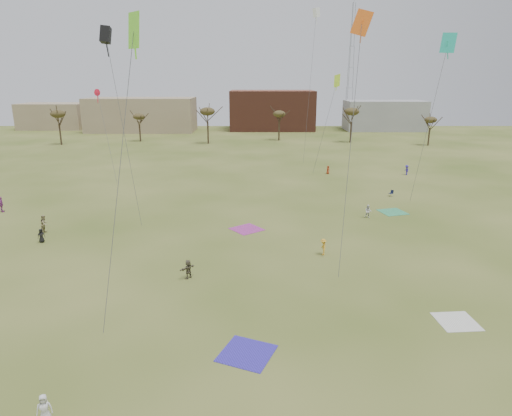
{
  "coord_description": "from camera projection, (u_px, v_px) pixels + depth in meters",
  "views": [
    {
      "loc": [
        0.02,
        -24.05,
        16.1
      ],
      "look_at": [
        0.0,
        12.0,
        5.5
      ],
      "focal_mm": 31.39,
      "sensor_mm": 36.0,
      "label": 1
    }
  ],
  "objects": [
    {
      "name": "ground",
      "position": [
        256.0,
        348.0,
        27.61
      ],
      "size": [
        260.0,
        260.0,
        0.0
      ],
      "primitive_type": "plane",
      "color": "#3C5019",
      "rests_on": "ground"
    },
    {
      "name": "flyer_near_left",
      "position": [
        44.0,
        409.0,
        21.5
      ],
      "size": [
        0.85,
        0.68,
        1.52
      ],
      "primitive_type": "imported",
      "rotation": [
        0.0,
        0.0,
        0.29
      ],
      "color": "silver",
      "rests_on": "ground"
    },
    {
      "name": "spectator_fore_b",
      "position": [
        44.0,
        224.0,
        47.8
      ],
      "size": [
        0.78,
        0.98,
        1.95
      ],
      "primitive_type": "imported",
      "rotation": [
        0.0,
        0.0,
        1.53
      ],
      "color": "#90835B",
      "rests_on": "ground"
    },
    {
      "name": "spectator_fore_c",
      "position": [
        188.0,
        269.0,
        36.98
      ],
      "size": [
        1.37,
        1.43,
        1.62
      ],
      "primitive_type": "imported",
      "rotation": [
        0.0,
        0.0,
        3.97
      ],
      "color": "brown",
      "rests_on": "ground"
    },
    {
      "name": "flyer_mid_a",
      "position": [
        41.0,
        236.0,
        45.03
      ],
      "size": [
        0.83,
        0.76,
        1.43
      ],
      "primitive_type": "imported",
      "rotation": [
        0.0,
        0.0,
        0.56
      ],
      "color": "black",
      "rests_on": "ground"
    },
    {
      "name": "flyer_mid_b",
      "position": [
        323.0,
        247.0,
        41.85
      ],
      "size": [
        0.63,
        1.04,
        1.58
      ],
      "primitive_type": "imported",
      "rotation": [
        0.0,
        0.0,
        4.75
      ],
      "color": "gold",
      "rests_on": "ground"
    },
    {
      "name": "spectator_mid_d",
      "position": [
        1.0,
        204.0,
        55.15
      ],
      "size": [
        0.84,
        1.23,
        1.93
      ],
      "primitive_type": "imported",
      "rotation": [
        0.0,
        0.0,
        1.92
      ],
      "color": "#9B4090",
      "rests_on": "ground"
    },
    {
      "name": "spectator_mid_e",
      "position": [
        368.0,
        211.0,
        52.88
      ],
      "size": [
        0.91,
        0.79,
        1.59
      ],
      "primitive_type": "imported",
      "rotation": [
        0.0,
        0.0,
        6.0
      ],
      "color": "silver",
      "rests_on": "ground"
    },
    {
      "name": "flyer_far_b",
      "position": [
        328.0,
        170.0,
        76.94
      ],
      "size": [
        0.83,
        0.77,
        1.42
      ],
      "primitive_type": "imported",
      "rotation": [
        0.0,
        0.0,
        0.61
      ],
      "color": "#9C371A",
      "rests_on": "ground"
    },
    {
      "name": "flyer_far_c",
      "position": [
        407.0,
        170.0,
        76.2
      ],
      "size": [
        0.77,
        1.16,
        1.68
      ],
      "primitive_type": "imported",
      "rotation": [
        0.0,
        0.0,
        4.86
      ],
      "color": "#2F2199",
      "rests_on": "ground"
    },
    {
      "name": "blanket_blue",
      "position": [
        247.0,
        353.0,
        27.07
      ],
      "size": [
        3.92,
        3.92,
        0.03
      ],
      "primitive_type": "cube",
      "rotation": [
        0.0,
        0.0,
        2.75
      ],
      "color": "#3629B5",
      "rests_on": "ground"
    },
    {
      "name": "blanket_cream",
      "position": [
        456.0,
        322.0,
        30.58
      ],
      "size": [
        2.79,
        2.79,
        0.03
      ],
      "primitive_type": "cube",
      "rotation": [
        0.0,
        0.0,
        0.08
      ],
      "color": "white",
      "rests_on": "ground"
    },
    {
      "name": "blanket_plum",
      "position": [
        247.0,
        229.0,
        49.11
      ],
      "size": [
        4.18,
        4.18,
        0.03
      ],
      "primitive_type": "cube",
      "rotation": [
        0.0,
        0.0,
        2.23
      ],
      "color": "#A93491",
      "rests_on": "ground"
    },
    {
      "name": "blanket_olive",
      "position": [
        393.0,
        212.0,
        55.34
      ],
      "size": [
        3.67,
        3.67,
        0.03
      ],
      "primitive_type": "cube",
      "rotation": [
        0.0,
        0.0,
        0.28
      ],
      "color": "#389C67",
      "rests_on": "ground"
    },
    {
      "name": "camp_chair_right",
      "position": [
        391.0,
        194.0,
        62.64
      ],
      "size": [
        0.72,
        0.7,
        0.87
      ],
      "rotation": [
        0.0,
        0.0,
        5.23
      ],
      "color": "#121933",
      "rests_on": "ground"
    },
    {
      "name": "kites_aloft",
      "position": [
        235.0,
        46.0,
        50.99
      ],
      "size": [
        57.14,
        72.88,
        26.6
      ],
      "color": "red",
      "rests_on": "ground"
    },
    {
      "name": "tree_line",
      "position": [
        244.0,
        118.0,
        101.52
      ],
      "size": [
        117.44,
        49.32,
        8.91
      ],
      "color": "#3A2B1E",
      "rests_on": "ground"
    },
    {
      "name": "building_tan",
      "position": [
        142.0,
        115.0,
        136.55
      ],
      "size": [
        32.0,
        14.0,
        10.0
      ],
      "primitive_type": "cube",
      "color": "#937F60",
      "rests_on": "ground"
    },
    {
      "name": "building_brick",
      "position": [
        272.0,
        110.0,
        141.05
      ],
      "size": [
        26.0,
        16.0,
        12.0
      ],
      "primitive_type": "cube",
      "color": "brown",
      "rests_on": "ground"
    },
    {
      "name": "building_grey",
      "position": [
        384.0,
        115.0,
        139.53
      ],
      "size": [
        24.0,
        12.0,
        9.0
      ],
      "primitive_type": "cube",
      "color": "gray",
      "rests_on": "ground"
    },
    {
      "name": "building_tan_west",
      "position": [
        54.0,
        116.0,
        143.56
      ],
      "size": [
        20.0,
        12.0,
        8.0
      ],
      "primitive_type": "cube",
      "color": "#937F60",
      "rests_on": "ground"
    },
    {
      "name": "radio_tower",
      "position": [
        350.0,
        67.0,
        142.11
      ],
      "size": [
        1.51,
        1.72,
        41.0
      ],
      "color": "#9EA3A8",
      "rests_on": "ground"
    }
  ]
}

